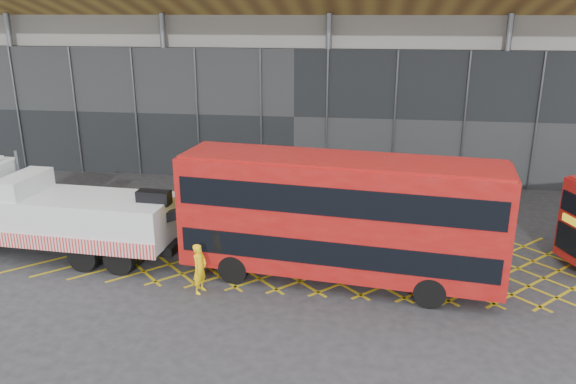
# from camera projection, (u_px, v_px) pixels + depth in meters

# --- Properties ---
(ground_plane) EXTENTS (120.00, 120.00, 0.00)m
(ground_plane) POSITION_uv_depth(u_px,v_px,m) (216.00, 251.00, 24.81)
(ground_plane) COLOR #2A2A2D
(road_markings) EXTENTS (27.96, 7.16, 0.01)m
(road_markings) POSITION_uv_depth(u_px,v_px,m) (343.00, 258.00, 24.07)
(road_markings) COLOR gold
(road_markings) RESTS_ON ground_plane
(construction_building) EXTENTS (55.00, 23.97, 18.00)m
(construction_building) POSITION_uv_depth(u_px,v_px,m) (306.00, 28.00, 39.11)
(construction_building) COLOR gray
(construction_building) RESTS_ON ground_plane
(recovery_truck) EXTENTS (12.36, 3.58, 4.29)m
(recovery_truck) POSITION_uv_depth(u_px,v_px,m) (46.00, 211.00, 23.89)
(recovery_truck) COLOR black
(recovery_truck) RESTS_ON ground_plane
(bus_towed) EXTENTS (12.46, 4.28, 4.97)m
(bus_towed) POSITION_uv_depth(u_px,v_px,m) (339.00, 214.00, 21.31)
(bus_towed) COLOR #9E0F0C
(bus_towed) RESTS_ON ground_plane
(worker) EXTENTS (0.64, 0.81, 1.94)m
(worker) POSITION_uv_depth(u_px,v_px,m) (200.00, 268.00, 20.92)
(worker) COLOR yellow
(worker) RESTS_ON ground_plane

